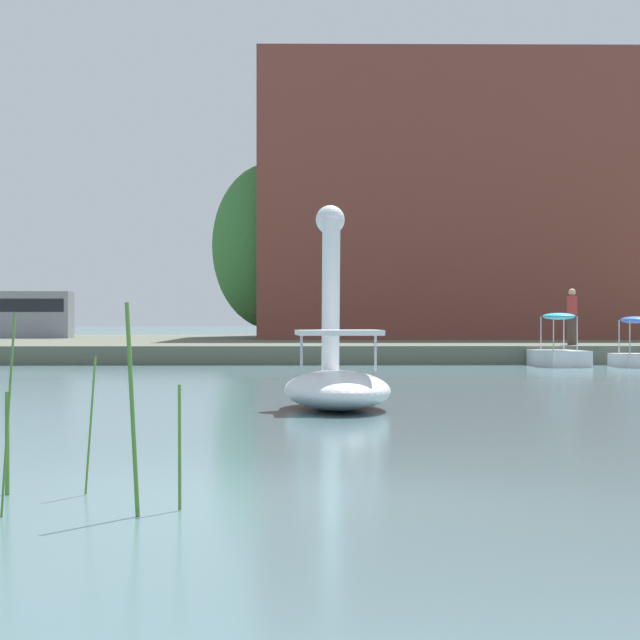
% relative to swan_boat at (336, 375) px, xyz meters
% --- Properties ---
extents(ground_plane, '(422.97, 422.97, 0.00)m').
position_rel_swan_boat_xyz_m(ground_plane, '(-0.72, -9.18, -0.52)').
color(ground_plane, slate).
extents(shore_bank_far, '(124.75, 26.58, 0.57)m').
position_rel_swan_boat_xyz_m(shore_bank_far, '(-0.72, 30.67, -0.23)').
color(shore_bank_far, '#5B6051').
rests_on(shore_bank_far, ground_plane).
extents(swan_boat, '(1.79, 3.13, 3.23)m').
position_rel_swan_boat_xyz_m(swan_boat, '(0.00, 0.00, 0.00)').
color(swan_boat, white).
rests_on(swan_boat, ground_plane).
extents(pedal_boat_cyan, '(1.49, 2.37, 1.56)m').
position_rel_swan_boat_xyz_m(pedal_boat_cyan, '(7.13, 16.31, -0.09)').
color(pedal_boat_cyan, white).
rests_on(pedal_boat_cyan, ground_plane).
extents(pedal_boat_blue, '(1.17, 1.94, 1.46)m').
position_rel_swan_boat_xyz_m(pedal_boat_blue, '(9.30, 16.00, -0.09)').
color(pedal_boat_blue, white).
rests_on(pedal_boat_blue, ground_plane).
extents(tree_willow_near_path, '(6.65, 6.51, 7.27)m').
position_rel_swan_boat_xyz_m(tree_willow_near_path, '(-1.49, 31.18, 3.88)').
color(tree_willow_near_path, '#423323').
rests_on(tree_willow_near_path, shore_bank_far).
extents(person_on_path, '(0.32, 0.31, 1.76)m').
position_rel_swan_boat_xyz_m(person_on_path, '(8.10, 18.75, 0.98)').
color(person_on_path, '#47382D').
rests_on(person_on_path, shore_bank_far).
extents(parked_van, '(4.37, 1.99, 1.98)m').
position_rel_swan_boat_xyz_m(parked_van, '(-12.24, 32.91, 1.12)').
color(parked_van, gray).
rests_on(parked_van, shore_bank_far).
extents(apartment_block, '(17.38, 12.90, 11.52)m').
position_rel_swan_boat_xyz_m(apartment_block, '(6.67, 34.33, 5.81)').
color(apartment_block, brown).
rests_on(apartment_block, shore_bank_far).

